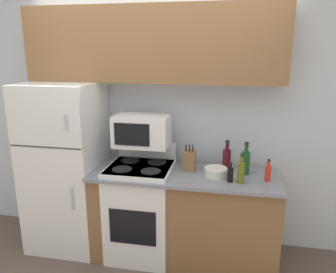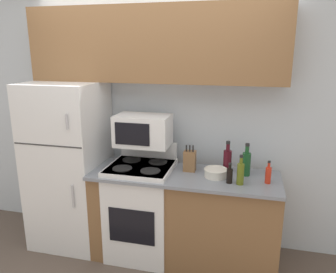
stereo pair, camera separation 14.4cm
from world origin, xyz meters
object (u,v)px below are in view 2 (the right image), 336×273
(knife_block, at_px, (190,161))
(bottle_wine_red, at_px, (227,160))
(bowl, at_px, (216,172))
(microwave, at_px, (143,130))
(bottle_hot_sauce, at_px, (268,175))
(stove, at_px, (142,208))
(bottle_wine_green, at_px, (246,163))
(bottle_olive_oil, at_px, (240,173))
(bottle_soy_sauce, at_px, (230,175))
(refrigerator, at_px, (69,165))

(knife_block, xyz_separation_m, bottle_wine_red, (0.34, 0.05, 0.02))
(bottle_wine_red, bearing_deg, bowl, -122.39)
(microwave, xyz_separation_m, knife_block, (0.46, -0.02, -0.26))
(bowl, relative_size, bottle_hot_sauce, 1.06)
(stove, distance_m, bottle_wine_red, 0.96)
(bottle_hot_sauce, bearing_deg, stove, 177.99)
(microwave, bearing_deg, bottle_hot_sauce, -7.52)
(bottle_wine_green, bearing_deg, bottle_hot_sauce, -37.49)
(bowl, bearing_deg, stove, 179.64)
(bottle_olive_oil, bearing_deg, bottle_hot_sauce, 19.98)
(microwave, height_order, knife_block, microwave)
(knife_block, distance_m, bottle_olive_oil, 0.52)
(bottle_hot_sauce, bearing_deg, bottle_soy_sauce, -166.90)
(stove, bearing_deg, bottle_soy_sauce, -7.82)
(refrigerator, distance_m, bowl, 1.51)
(refrigerator, xyz_separation_m, bottle_hot_sauce, (1.95, -0.10, 0.12))
(microwave, height_order, bottle_wine_red, microwave)
(refrigerator, bearing_deg, stove, -4.55)
(stove, bearing_deg, microwave, 93.97)
(knife_block, xyz_separation_m, bottle_wine_green, (0.52, 0.01, 0.02))
(microwave, distance_m, bottle_wine_red, 0.84)
(stove, bearing_deg, refrigerator, 175.45)
(stove, distance_m, bottle_wine_green, 1.10)
(microwave, xyz_separation_m, bottle_olive_oil, (0.93, -0.24, -0.26))
(bottle_hot_sauce, height_order, bottle_wine_red, bottle_wine_red)
(stove, xyz_separation_m, bottle_olive_oil, (0.93, -0.12, 0.51))
(bottle_hot_sauce, bearing_deg, bottle_wine_green, 142.51)
(bottle_hot_sauce, height_order, bottle_wine_green, bottle_wine_green)
(bottle_wine_red, relative_size, bottle_wine_green, 1.00)
(bottle_wine_red, xyz_separation_m, bottle_olive_oil, (0.13, -0.26, -0.02))
(bowl, xyz_separation_m, bottle_soy_sauce, (0.13, -0.11, 0.03))
(refrigerator, bearing_deg, bottle_soy_sauce, -6.23)
(knife_block, bearing_deg, bottle_soy_sauce, -28.28)
(bottle_wine_red, xyz_separation_m, bottle_soy_sauce, (0.04, -0.25, -0.05))
(microwave, distance_m, bowl, 0.79)
(refrigerator, height_order, stove, refrigerator)
(bowl, bearing_deg, bottle_soy_sauce, -40.63)
(refrigerator, relative_size, stove, 1.55)
(knife_block, bearing_deg, microwave, 177.26)
(bottle_hot_sauce, bearing_deg, bottle_olive_oil, -160.02)
(bottle_hot_sauce, bearing_deg, refrigerator, 176.95)
(refrigerator, bearing_deg, bottle_wine_green, 1.26)
(stove, relative_size, bottle_olive_oil, 4.19)
(bottle_olive_oil, bearing_deg, knife_block, 155.50)
(bottle_soy_sauce, bearing_deg, bottle_olive_oil, -5.89)
(microwave, xyz_separation_m, bowl, (0.72, -0.12, -0.32))
(bottle_wine_red, bearing_deg, bottle_olive_oil, -63.99)
(bottle_soy_sauce, bearing_deg, bowl, 139.37)
(bottle_wine_red, bearing_deg, bottle_wine_green, -11.68)
(bottle_wine_green, distance_m, bottle_olive_oil, 0.23)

